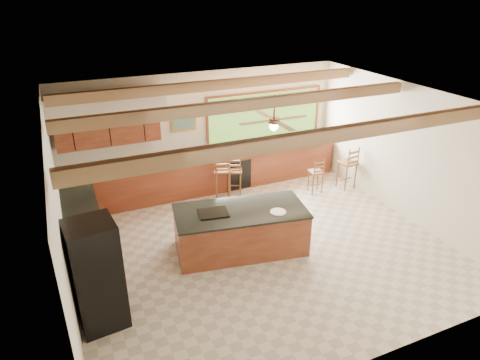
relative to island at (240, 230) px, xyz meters
name	(u,v)px	position (x,y,z in m)	size (l,w,h in m)	color
ground	(260,246)	(0.40, -0.08, -0.45)	(7.20, 7.20, 0.00)	beige
room_shell	(239,136)	(0.23, 0.57, 1.76)	(7.27, 6.54, 3.02)	silver
counter_run	(184,185)	(-0.42, 2.44, 0.01)	(7.12, 3.10, 1.24)	brown
island	(240,230)	(0.00, 0.00, 0.00)	(2.74, 1.64, 0.92)	brown
refrigerator	(97,275)	(-2.82, -1.00, 0.45)	(0.77, 0.75, 1.81)	black
bar_stool_a	(223,171)	(0.55, 2.30, 0.25)	(0.52, 0.52, 1.18)	brown
bar_stool_b	(235,172)	(0.88, 2.31, 0.18)	(0.50, 0.50, 1.06)	brown
bar_stool_c	(317,173)	(2.82, 1.56, 0.11)	(0.37, 0.37, 0.94)	brown
bar_stool_d	(349,164)	(3.70, 1.45, 0.23)	(0.45, 0.45, 1.15)	brown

